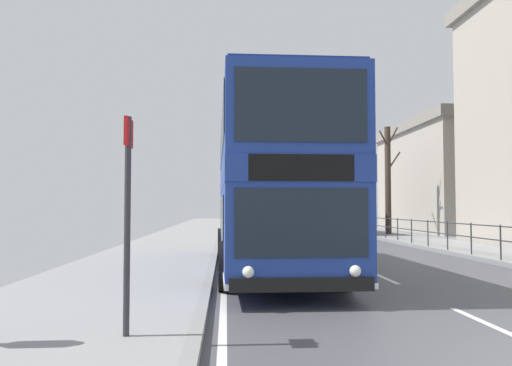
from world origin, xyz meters
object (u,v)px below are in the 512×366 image
object	(u,v)px
bus_stop_sign_near	(128,201)
bare_tree_far_00	(388,179)
background_bus_far_lane	(332,208)
background_building_01	(481,177)
double_decker_bus_main	(269,187)

from	to	relation	value
bus_stop_sign_near	bare_tree_far_00	bearing A→B (deg)	65.60
background_bus_far_lane	bus_stop_sign_near	size ratio (longest dim) A/B	3.50
background_bus_far_lane	background_building_01	distance (m)	12.35
bare_tree_far_00	background_building_01	bearing A→B (deg)	34.05
bus_stop_sign_near	background_building_01	world-z (taller)	background_building_01
background_bus_far_lane	background_building_01	bearing A→B (deg)	15.99
bare_tree_far_00	background_building_01	size ratio (longest dim) A/B	0.46
bus_stop_sign_near	background_bus_far_lane	bearing A→B (deg)	73.23
background_building_01	double_decker_bus_main	bearing A→B (deg)	-127.32
double_decker_bus_main	background_bus_far_lane	world-z (taller)	double_decker_bus_main
bus_stop_sign_near	bare_tree_far_00	size ratio (longest dim) A/B	0.42
double_decker_bus_main	bare_tree_far_00	size ratio (longest dim) A/B	1.69
background_bus_far_lane	bare_tree_far_00	bearing A→B (deg)	-41.20
bus_stop_sign_near	background_building_01	distance (m)	36.18
double_decker_bus_main	bare_tree_far_00	distance (m)	18.97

